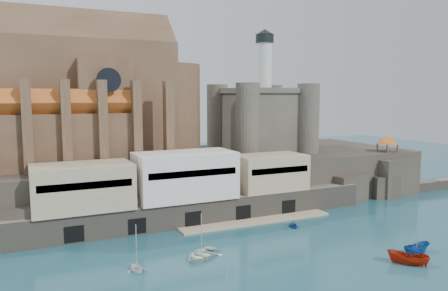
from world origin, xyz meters
TOP-DOWN VIEW (x-y plane):
  - ground at (0.00, 0.00)m, footprint 300.00×300.00m
  - promontory at (-0.19, 39.37)m, footprint 100.00×36.00m
  - quay at (-10.19, 23.07)m, footprint 70.00×12.00m
  - church at (-24.13, 41.85)m, footprint 47.00×25.93m
  - castle_keep at (16.08, 41.08)m, footprint 21.20×21.20m
  - rock_outcrop at (42.00, 25.84)m, footprint 14.50×10.50m
  - pavilion at (42.00, 26.00)m, footprint 6.40×6.40m
  - boat_2 at (15.35, -6.29)m, footprint 1.88×1.83m
  - boat_4 at (-23.77, 4.69)m, footprint 3.02×2.05m
  - boat_5 at (10.70, -8.93)m, footprint 2.96×2.97m
  - boat_6 at (-14.01, 5.88)m, footprint 3.73×4.65m
  - boat_7 at (6.21, 12.22)m, footprint 2.64×1.92m

SIDE VIEW (x-z plane):
  - ground at x=0.00m, z-range 0.00..0.00m
  - boat_2 at x=15.35m, z-range -2.41..2.41m
  - boat_4 at x=-23.77m, z-range -1.65..1.65m
  - boat_5 at x=10.70m, z-range -2.76..2.76m
  - boat_6 at x=-14.01m, z-range -3.28..3.28m
  - boat_7 at x=6.21m, z-range -1.38..1.38m
  - rock_outcrop at x=42.00m, z-range -0.33..8.37m
  - promontory at x=-0.19m, z-range -0.08..9.92m
  - quay at x=-10.19m, z-range -0.46..12.59m
  - pavilion at x=42.00m, z-range 10.03..15.43m
  - castle_keep at x=16.08m, z-range 3.66..32.96m
  - church at x=-24.13m, z-range 6.88..37.38m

